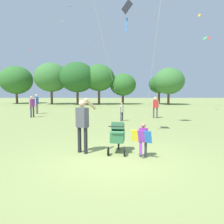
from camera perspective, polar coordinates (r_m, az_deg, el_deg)
ground_plane at (r=6.53m, az=0.36°, el=-12.73°), size 120.00×120.00×0.00m
treeline_distant at (r=33.56m, az=-6.10°, el=8.67°), size 41.30×7.54×6.49m
child_with_butterfly_kite at (r=6.64m, az=8.37°, el=-6.77°), size 0.63×0.49×1.07m
person_adult_flyer at (r=7.04m, az=-8.00°, el=-2.50°), size 0.71×0.49×1.85m
stroller at (r=7.13m, az=1.52°, el=-6.10°), size 0.60×1.11×1.03m
kite_adult_black at (r=9.90m, az=3.70°, el=25.08°), size 1.60×2.72×6.04m
distant_kites_cluster at (r=30.62m, az=6.26°, el=23.00°), size 30.80×13.88×9.68m
person_red_shirt at (r=17.77m, az=-20.82°, el=1.85°), size 0.36×0.50×1.70m
person_sitting_far at (r=16.47m, az=11.66°, el=1.70°), size 0.52×0.23×1.63m
person_kid_running at (r=20.34m, az=-19.71°, el=2.47°), size 0.24×0.57×1.79m
person_back_turned at (r=14.54m, az=2.66°, el=0.49°), size 0.30×0.35×1.28m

